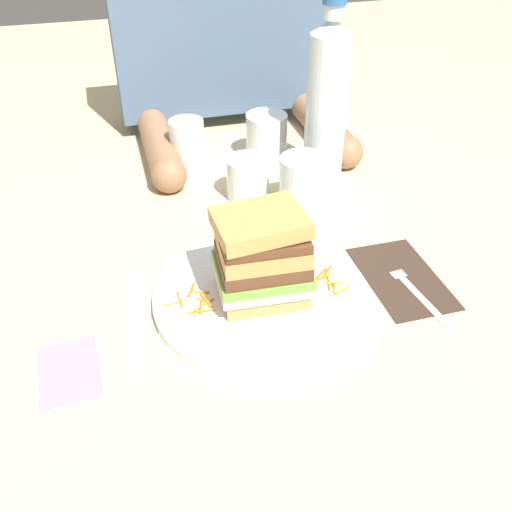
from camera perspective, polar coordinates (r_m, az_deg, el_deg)
ground_plane at (r=0.78m, az=-0.84°, el=-3.26°), size 3.00×3.00×0.00m
main_plate at (r=0.76m, az=0.61°, el=-4.11°), size 0.29×0.29×0.01m
sandwich at (r=0.72m, az=0.59°, el=-0.14°), size 0.12×0.10×0.12m
carrot_shred_0 at (r=0.74m, az=-8.19°, el=-4.72°), size 0.03×0.00×0.00m
carrot_shred_1 at (r=0.73m, az=-5.56°, el=-5.15°), size 0.01×0.03×0.00m
carrot_shred_2 at (r=0.74m, az=-5.27°, el=-4.92°), size 0.03×0.02×0.00m
carrot_shred_3 at (r=0.74m, az=-5.38°, el=-4.44°), size 0.02×0.02×0.00m
carrot_shred_4 at (r=0.73m, az=-5.63°, el=-5.59°), size 0.03×0.00×0.00m
carrot_shred_5 at (r=0.75m, az=-7.68°, el=-4.39°), size 0.00×0.03×0.00m
carrot_shred_6 at (r=0.74m, az=-5.06°, el=-4.47°), size 0.01×0.03×0.00m
carrot_shred_7 at (r=0.76m, az=-6.50°, el=-3.45°), size 0.02×0.03×0.00m
carrot_shred_8 at (r=0.76m, az=-5.51°, el=-3.62°), size 0.02×0.01×0.00m
carrot_shred_9 at (r=0.77m, az=7.93°, el=-3.23°), size 0.01×0.02×0.00m
carrot_shred_10 at (r=0.79m, az=6.49°, el=-1.85°), size 0.03×0.02×0.00m
carrot_shred_11 at (r=0.78m, az=6.74°, el=-2.21°), size 0.02×0.01×0.00m
carrot_shred_12 at (r=0.77m, az=7.34°, el=-2.78°), size 0.01×0.03×0.00m
carrot_shred_13 at (r=0.76m, az=8.71°, el=-3.46°), size 0.02×0.01×0.00m
carrot_shred_14 at (r=0.79m, az=7.18°, el=-1.61°), size 0.02×0.03×0.00m
carrot_shred_15 at (r=0.78m, az=7.87°, el=-2.67°), size 0.03×0.01×0.00m
carrot_shred_16 at (r=0.77m, az=7.71°, el=-2.90°), size 0.01×0.02×0.00m
napkin_dark at (r=0.82m, az=14.46°, el=-2.10°), size 0.10×0.17×0.00m
fork at (r=0.81m, az=15.35°, el=-2.84°), size 0.03×0.17×0.00m
knife at (r=0.75m, az=-12.01°, el=-6.51°), size 0.04×0.20×0.00m
juice_glass at (r=0.93m, az=4.74°, el=7.02°), size 0.08×0.08×0.09m
water_bottle at (r=0.99m, az=7.16°, el=15.13°), size 0.07×0.07×0.31m
empty_tumbler_0 at (r=1.10m, az=1.05°, el=11.95°), size 0.08×0.08×0.09m
empty_tumbler_1 at (r=0.97m, az=-0.82°, el=7.85°), size 0.07×0.07×0.07m
empty_tumbler_2 at (r=1.06m, az=-6.91°, el=11.05°), size 0.06×0.06×0.09m
napkin_pink at (r=0.71m, az=-18.34°, el=-10.91°), size 0.08×0.10×0.00m
diner_across at (r=1.20m, az=-3.28°, el=23.74°), size 0.44×0.41×0.52m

